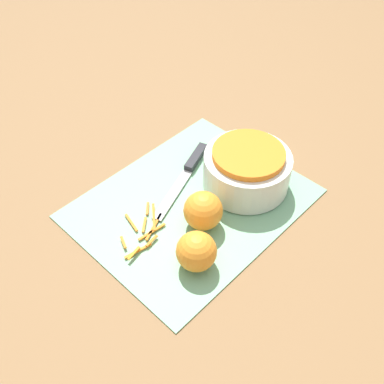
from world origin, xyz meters
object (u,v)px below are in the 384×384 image
bowl_speckled (247,168)px  orange_right (203,211)px  knife (190,166)px  orange_left (196,251)px

bowl_speckled → orange_right: (0.15, 0.01, -0.01)m
knife → orange_left: size_ratio=3.14×
bowl_speckled → orange_left: 0.24m
bowl_speckled → knife: (0.05, -0.12, -0.04)m
bowl_speckled → orange_left: size_ratio=2.45×
knife → bowl_speckled: bearing=92.5°
orange_right → knife: bearing=-127.0°
knife → orange_right: orange_right is taller
knife → orange_right: 0.17m
knife → orange_left: (0.18, 0.19, 0.03)m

